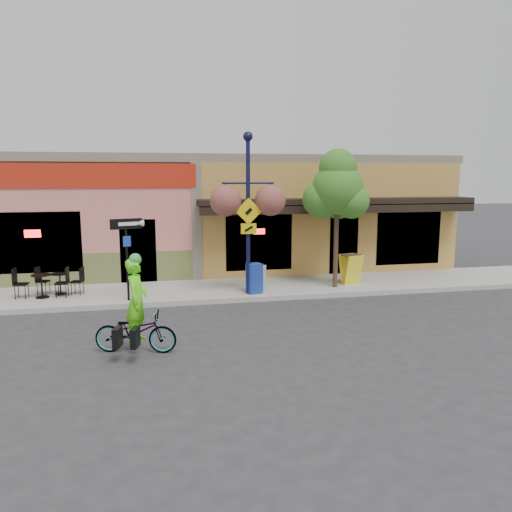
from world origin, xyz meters
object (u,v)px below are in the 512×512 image
Objects in this scene: building at (211,211)px; newspaper_box_grey at (260,279)px; lamp_post at (248,214)px; street_tree at (337,218)px; newspaper_box_blue at (254,278)px; one_way_sign at (127,260)px; cyclist_rider at (137,312)px; bicycle at (136,332)px.

newspaper_box_grey is at bearing -83.39° from building.
lamp_post reaches higher than street_tree.
newspaper_box_blue is at bearing 11.03° from lamp_post.
building reaches higher than newspaper_box_grey.
one_way_sign reaches higher than newspaper_box_grey.
cyclist_rider is 5.66m from newspaper_box_grey.
one_way_sign is at bearing 166.27° from newspaper_box_blue.
lamp_post reaches higher than bicycle.
street_tree is (6.23, 4.52, 1.94)m from bicycle.
building is 6.72m from newspaper_box_blue.
street_tree is at bearing -39.43° from cyclist_rider.
building is 10.33× the size of bicycle.
newspaper_box_blue is (0.19, 0.03, -1.98)m from lamp_post.
newspaper_box_blue is at bearing -24.75° from cyclist_rider.
cyclist_rider is at bearing -102.36° from one_way_sign.
newspaper_box_blue is (3.46, 4.19, 0.15)m from bicycle.
newspaper_box_blue is 0.26m from newspaper_box_grey.
building reaches higher than cyclist_rider.
one_way_sign is 0.53× the size of street_tree.
bicycle is at bearing -145.17° from newspaper_box_blue.
bicycle is 5.68m from newspaper_box_grey.
newspaper_box_grey is (0.74, -6.35, -1.69)m from building.
lamp_post is at bearing -142.28° from newspaper_box_grey.
newspaper_box_grey is at bearing 19.56° from newspaper_box_blue.
street_tree is (3.30, -6.17, 0.15)m from building.
one_way_sign is 2.90× the size of newspaper_box_grey.
building is 4.04× the size of street_tree.
street_tree is at bearing -39.65° from bicycle.
newspaper_box_blue is 0.21× the size of street_tree.
street_tree is at bearing -8.79° from newspaper_box_blue.
one_way_sign reaches higher than cyclist_rider.
one_way_sign is at bearing -161.68° from newspaper_box_grey.
bicycle is 0.73× the size of one_way_sign.
bicycle is at bearing -105.36° from building.
lamp_post is at bearing -23.29° from cyclist_rider.
bicycle is at bearing -115.82° from newspaper_box_grey.
building is at bearing -0.94° from bicycle.
bicycle is (-2.94, -10.69, -1.79)m from building.
lamp_post is 1.99m from newspaper_box_blue.
bicycle is 0.39× the size of street_tree.
bicycle is 0.36× the size of lamp_post.
newspaper_box_grey is (3.99, 0.27, -0.79)m from one_way_sign.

